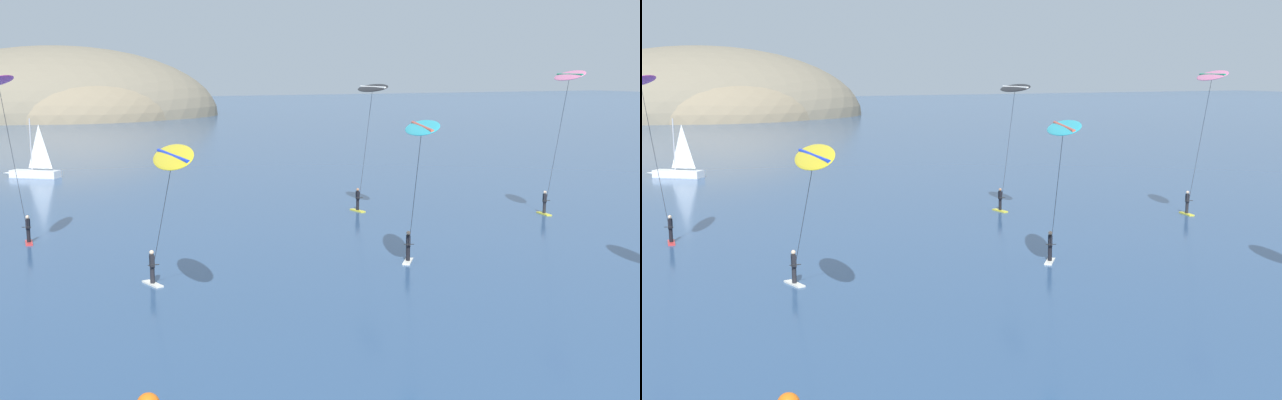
% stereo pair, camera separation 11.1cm
% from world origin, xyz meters
% --- Properties ---
extents(headland_island, '(72.18, 62.86, 31.44)m').
position_xyz_m(headland_island, '(10.49, 174.85, 0.00)').
color(headland_island, slate).
rests_on(headland_island, ground).
extents(sailboat_near, '(5.23, 4.49, 5.70)m').
position_xyz_m(sailboat_near, '(-9.50, 69.56, 0.64)').
color(sailboat_near, white).
rests_on(sailboat_near, ground).
extents(kitesurfer_magenta, '(3.24, 7.74, 10.07)m').
position_xyz_m(kitesurfer_magenta, '(-15.20, 34.23, 8.84)').
color(kitesurfer_magenta, red).
rests_on(kitesurfer_magenta, ground).
extents(kitesurfer_yellow, '(1.52, 8.17, 7.21)m').
position_xyz_m(kitesurfer_yellow, '(-9.91, 21.11, 6.21)').
color(kitesurfer_yellow, silver).
rests_on(kitesurfer_yellow, ground).
extents(kitesurfer_pink, '(3.30, 6.49, 10.33)m').
position_xyz_m(kitesurfer_pink, '(19.34, 28.60, 9.07)').
color(kitesurfer_pink, yellow).
rests_on(kitesurfer_pink, ground).
extents(kitesurfer_cyan, '(4.27, 7.36, 7.92)m').
position_xyz_m(kitesurfer_cyan, '(2.33, 20.53, 7.09)').
color(kitesurfer_cyan, silver).
rests_on(kitesurfer_cyan, ground).
extents(kitesurfer_black, '(1.95, 5.74, 9.39)m').
position_xyz_m(kitesurfer_black, '(8.96, 36.50, 8.25)').
color(kitesurfer_black, yellow).
rests_on(kitesurfer_black, ground).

